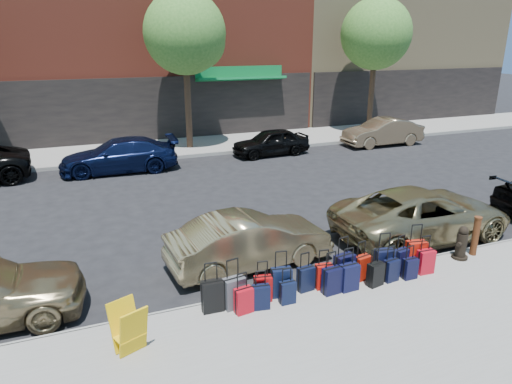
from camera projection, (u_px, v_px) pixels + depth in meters
name	position (u px, v px, depth m)	size (l,w,h in m)	color
ground	(247.00, 217.00, 14.17)	(120.00, 120.00, 0.00)	black
sidewalk_near	(368.00, 335.00, 8.41)	(60.00, 4.00, 0.15)	gray
sidewalk_far	(178.00, 147.00, 22.98)	(60.00, 4.00, 0.15)	gray
curb_near	(316.00, 283.00, 10.19)	(60.00, 0.08, 0.15)	gray
curb_far	(187.00, 156.00, 21.19)	(60.00, 0.08, 0.15)	gray
tree_center	(188.00, 35.00, 21.06)	(3.80, 3.80, 7.27)	black
tree_right	(378.00, 36.00, 24.68)	(3.80, 3.80, 7.27)	black
suitcase_front_0	(212.00, 296.00, 8.93)	(0.43, 0.25, 1.03)	black
suitcase_front_1	(235.00, 293.00, 9.04)	(0.46, 0.30, 1.04)	#414147
suitcase_front_2	(263.00, 289.00, 9.29)	(0.39, 0.26, 0.87)	#94090B
suitcase_front_3	(281.00, 282.00, 9.46)	(0.45, 0.29, 1.00)	black
suitcase_front_4	(306.00, 279.00, 9.67)	(0.38, 0.23, 0.86)	black
suitcase_front_5	(324.00, 276.00, 9.76)	(0.39, 0.25, 0.88)	#AB100B
suitcase_front_6	(344.00, 269.00, 9.96)	(0.48, 0.31, 1.07)	black
suitcase_front_7	(362.00, 268.00, 10.12)	(0.41, 0.27, 0.90)	maroon
suitcase_front_8	(384.00, 263.00, 10.26)	(0.46, 0.31, 1.03)	black
suitcase_front_9	(401.00, 260.00, 10.49)	(0.39, 0.26, 0.87)	black
suitcase_front_10	(416.00, 255.00, 10.60)	(0.49, 0.33, 1.08)	#AF180B
suitcase_back_1	(244.00, 300.00, 8.89)	(0.38, 0.25, 0.84)	#B10B18
suitcase_back_2	(261.00, 297.00, 9.03)	(0.37, 0.25, 0.81)	black
suitcase_back_3	(287.00, 292.00, 9.22)	(0.32, 0.19, 0.77)	black
suitcase_back_5	(332.00, 281.00, 9.56)	(0.41, 0.26, 0.93)	black
suitcase_back_6	(349.00, 277.00, 9.69)	(0.41, 0.25, 0.95)	black
suitcase_back_7	(375.00, 274.00, 9.87)	(0.39, 0.27, 0.85)	black
suitcase_back_8	(391.00, 270.00, 10.07)	(0.36, 0.24, 0.82)	black
suitcase_back_9	(410.00, 268.00, 10.17)	(0.33, 0.19, 0.78)	black
suitcase_back_10	(425.00, 262.00, 10.40)	(0.39, 0.24, 0.90)	#B30B1B
fire_hydrant	(462.00, 244.00, 11.07)	(0.43, 0.38, 0.84)	black
bollard	(476.00, 235.00, 11.21)	(0.19, 0.19, 1.00)	#38190C
display_rack	(129.00, 329.00, 7.73)	(0.67, 0.70, 0.89)	yellow
car_near_1	(250.00, 241.00, 10.94)	(1.39, 3.98, 1.31)	tan
car_near_2	(422.00, 214.00, 12.51)	(2.33, 5.05, 1.40)	#92845A
car_far_1	(119.00, 155.00, 18.84)	(1.93, 4.74, 1.38)	#0C1537
car_far_2	(271.00, 142.00, 21.56)	(1.48, 3.67, 1.25)	black
car_far_3	(382.00, 132.00, 23.54)	(1.47, 4.21, 1.39)	#917959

